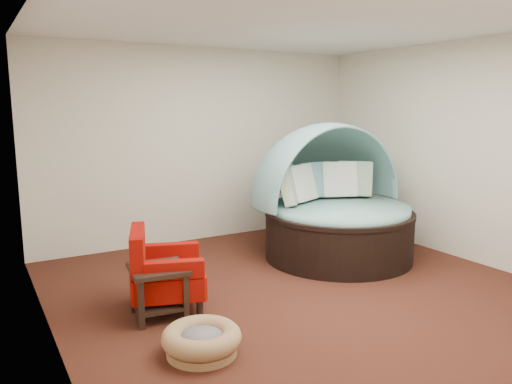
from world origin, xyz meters
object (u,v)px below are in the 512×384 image
pet_basket (202,340)px  red_armchair (163,272)px  side_table (159,285)px  canopy_daybed (334,195)px

pet_basket → red_armchair: 1.06m
red_armchair → side_table: 0.20m
canopy_daybed → pet_basket: canopy_daybed is taller
canopy_daybed → side_table: (-2.66, -0.72, -0.50)m
canopy_daybed → red_armchair: 2.65m
pet_basket → canopy_daybed: bearing=31.3°
side_table → red_armchair: bearing=58.3°
side_table → pet_basket: bearing=-86.4°
side_table → canopy_daybed: bearing=15.2°
canopy_daybed → pet_basket: bearing=-149.1°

